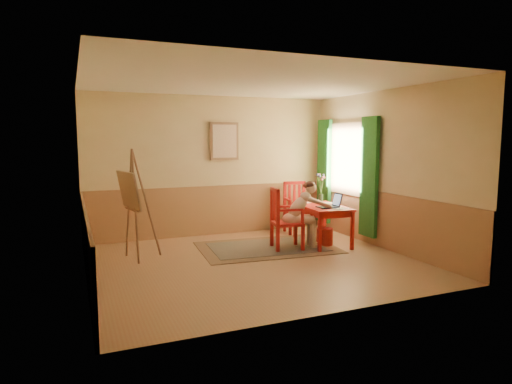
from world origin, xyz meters
name	(u,v)px	position (x,y,z in m)	size (l,w,h in m)	color
room	(255,174)	(0.00, 0.00, 1.40)	(5.04, 4.54, 2.84)	#A67955
wainscot	(237,222)	(0.00, 0.80, 0.50)	(5.00, 4.50, 1.00)	tan
window	(346,169)	(2.42, 1.10, 1.35)	(0.12, 2.01, 2.20)	white
wall_portrait	(224,141)	(0.25, 2.20, 1.90)	(0.60, 0.05, 0.76)	#906B4A
rug	(267,247)	(0.56, 0.77, 0.01)	(2.53, 1.80, 0.02)	#8C7251
table	(323,211)	(1.63, 0.65, 0.63)	(0.83, 1.26, 0.72)	red
chair_left	(284,219)	(0.79, 0.57, 0.55)	(0.59, 0.57, 1.10)	red
chair_back	(296,207)	(1.66, 1.73, 0.53)	(0.55, 0.57, 1.06)	red
figure	(302,211)	(1.12, 0.52, 0.66)	(0.92, 0.48, 1.21)	beige
laptop	(331,204)	(1.66, 0.43, 0.77)	(0.42, 0.26, 0.26)	#1E2338
papers	(326,205)	(1.73, 0.69, 0.72)	(0.68, 1.12, 0.00)	white
vase	(321,188)	(1.88, 1.15, 0.98)	(0.25, 0.28, 0.56)	#3F724C
wastebasket	(325,237)	(1.61, 0.54, 0.16)	(0.30, 0.30, 0.32)	red
easel	(131,195)	(-1.76, 0.91, 1.06)	(0.67, 0.80, 1.80)	#8C5F42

